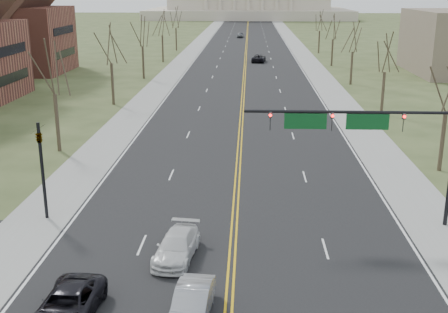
# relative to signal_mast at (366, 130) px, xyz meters

# --- Properties ---
(road) EXTENTS (20.00, 380.00, 0.01)m
(road) POSITION_rel_signal_mast_xyz_m (-7.45, 96.50, -5.76)
(road) COLOR black
(road) RESTS_ON ground
(cross_road) EXTENTS (120.00, 14.00, 0.01)m
(cross_road) POSITION_rel_signal_mast_xyz_m (-7.45, -7.50, -5.76)
(cross_road) COLOR black
(cross_road) RESTS_ON ground
(sidewalk_left) EXTENTS (4.00, 380.00, 0.03)m
(sidewalk_left) POSITION_rel_signal_mast_xyz_m (-19.45, 96.50, -5.75)
(sidewalk_left) COLOR gray
(sidewalk_left) RESTS_ON ground
(sidewalk_right) EXTENTS (4.00, 380.00, 0.03)m
(sidewalk_right) POSITION_rel_signal_mast_xyz_m (4.55, 96.50, -5.75)
(sidewalk_right) COLOR gray
(sidewalk_right) RESTS_ON ground
(center_line) EXTENTS (0.42, 380.00, 0.01)m
(center_line) POSITION_rel_signal_mast_xyz_m (-7.45, 96.50, -5.75)
(center_line) COLOR gold
(center_line) RESTS_ON road
(edge_line_left) EXTENTS (0.15, 380.00, 0.01)m
(edge_line_left) POSITION_rel_signal_mast_xyz_m (-17.25, 96.50, -5.75)
(edge_line_left) COLOR silver
(edge_line_left) RESTS_ON road
(edge_line_right) EXTENTS (0.15, 380.00, 0.01)m
(edge_line_right) POSITION_rel_signal_mast_xyz_m (2.35, 96.50, -5.75)
(edge_line_right) COLOR silver
(edge_line_right) RESTS_ON road
(signal_mast) EXTENTS (12.12, 0.44, 7.20)m
(signal_mast) POSITION_rel_signal_mast_xyz_m (0.00, 0.00, 0.00)
(signal_mast) COLOR black
(signal_mast) RESTS_ON ground
(signal_left) EXTENTS (0.32, 0.36, 6.00)m
(signal_left) POSITION_rel_signal_mast_xyz_m (-18.95, 0.00, -2.05)
(signal_left) COLOR black
(signal_left) RESTS_ON ground
(tree_l_0) EXTENTS (3.96, 3.96, 9.00)m
(tree_l_0) POSITION_rel_signal_mast_xyz_m (-22.95, 14.50, 1.18)
(tree_l_0) COLOR #3D3424
(tree_l_0) RESTS_ON ground
(tree_r_1) EXTENTS (3.74, 3.74, 8.50)m
(tree_r_1) POSITION_rel_signal_mast_xyz_m (8.05, 30.50, 0.79)
(tree_r_1) COLOR #3D3424
(tree_r_1) RESTS_ON ground
(tree_l_1) EXTENTS (3.96, 3.96, 9.00)m
(tree_l_1) POSITION_rel_signal_mast_xyz_m (-22.95, 34.50, 1.18)
(tree_l_1) COLOR #3D3424
(tree_l_1) RESTS_ON ground
(tree_r_2) EXTENTS (3.74, 3.74, 8.50)m
(tree_r_2) POSITION_rel_signal_mast_xyz_m (8.05, 50.50, 0.79)
(tree_r_2) COLOR #3D3424
(tree_r_2) RESTS_ON ground
(tree_l_2) EXTENTS (3.96, 3.96, 9.00)m
(tree_l_2) POSITION_rel_signal_mast_xyz_m (-22.95, 54.50, 1.18)
(tree_l_2) COLOR #3D3424
(tree_l_2) RESTS_ON ground
(tree_r_3) EXTENTS (3.74, 3.74, 8.50)m
(tree_r_3) POSITION_rel_signal_mast_xyz_m (8.05, 70.50, 0.79)
(tree_r_3) COLOR #3D3424
(tree_r_3) RESTS_ON ground
(tree_l_3) EXTENTS (3.96, 3.96, 9.00)m
(tree_l_3) POSITION_rel_signal_mast_xyz_m (-22.95, 74.50, 1.18)
(tree_l_3) COLOR #3D3424
(tree_l_3) RESTS_ON ground
(tree_r_4) EXTENTS (3.74, 3.74, 8.50)m
(tree_r_4) POSITION_rel_signal_mast_xyz_m (8.05, 90.50, 0.79)
(tree_r_4) COLOR #3D3424
(tree_r_4) RESTS_ON ground
(tree_l_4) EXTENTS (3.96, 3.96, 9.00)m
(tree_l_4) POSITION_rel_signal_mast_xyz_m (-22.95, 94.50, 1.18)
(tree_l_4) COLOR #3D3424
(tree_l_4) RESTS_ON ground
(bldg_left_far) EXTENTS (17.10, 14.28, 23.25)m
(bldg_left_far) POSITION_rel_signal_mast_xyz_m (-45.44, 60.50, 3.78)
(bldg_left_far) COLOR brown
(bldg_left_far) RESTS_ON ground
(car_sb_inner_lead) EXTENTS (1.78, 4.30, 1.38)m
(car_sb_inner_lead) POSITION_rel_signal_mast_xyz_m (-8.97, -10.43, -5.06)
(car_sb_inner_lead) COLOR #96979D
(car_sb_inner_lead) RESTS_ON road
(car_sb_outer_lead) EXTENTS (2.45, 4.98, 1.36)m
(car_sb_outer_lead) POSITION_rel_signal_mast_xyz_m (-14.21, -10.79, -5.07)
(car_sb_outer_lead) COLOR black
(car_sb_outer_lead) RESTS_ON road
(car_sb_inner_second) EXTENTS (2.37, 4.75, 1.33)m
(car_sb_inner_second) POSITION_rel_signal_mast_xyz_m (-10.32, -4.93, -5.09)
(car_sb_inner_second) COLOR silver
(car_sb_inner_second) RESTS_ON road
(car_far_nb) EXTENTS (2.89, 5.29, 1.41)m
(car_far_nb) POSITION_rel_signal_mast_xyz_m (-4.92, 75.36, -5.05)
(car_far_nb) COLOR black
(car_far_nb) RESTS_ON road
(car_far_sb) EXTENTS (1.89, 4.22, 1.41)m
(car_far_sb) POSITION_rel_signal_mast_xyz_m (-9.33, 128.27, -5.04)
(car_far_sb) COLOR #54585D
(car_far_sb) RESTS_ON road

